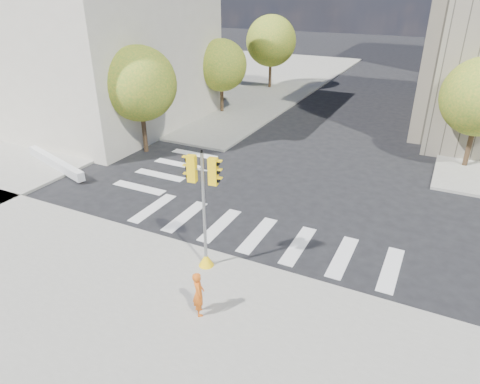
# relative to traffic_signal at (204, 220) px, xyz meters

# --- Properties ---
(ground) EXTENTS (160.00, 160.00, 0.00)m
(ground) POSITION_rel_traffic_signal_xyz_m (0.84, 4.97, -2.07)
(ground) COLOR black
(ground) RESTS_ON ground
(sidewalk_far_left) EXTENTS (28.00, 40.00, 0.15)m
(sidewalk_far_left) POSITION_rel_traffic_signal_xyz_m (-19.16, 30.97, -1.99)
(sidewalk_far_left) COLOR gray
(sidewalk_far_left) RESTS_ON ground
(classical_building) EXTENTS (19.00, 15.00, 12.70)m
(classical_building) POSITION_rel_traffic_signal_xyz_m (-19.16, 12.97, 4.38)
(classical_building) COLOR beige
(classical_building) RESTS_ON ground
(tree_lw_near) EXTENTS (4.40, 4.40, 6.41)m
(tree_lw_near) POSITION_rel_traffic_signal_xyz_m (-9.66, 8.97, 2.14)
(tree_lw_near) COLOR #382616
(tree_lw_near) RESTS_ON ground
(tree_lw_mid) EXTENTS (4.00, 4.00, 5.77)m
(tree_lw_mid) POSITION_rel_traffic_signal_xyz_m (-9.66, 18.97, 1.70)
(tree_lw_mid) COLOR #382616
(tree_lw_mid) RESTS_ON ground
(tree_lw_far) EXTENTS (4.80, 4.80, 6.95)m
(tree_lw_far) POSITION_rel_traffic_signal_xyz_m (-9.66, 28.97, 2.47)
(tree_lw_far) COLOR #382616
(tree_lw_far) RESTS_ON ground
(tree_re_far) EXTENTS (4.00, 4.00, 5.88)m
(tree_re_far) POSITION_rel_traffic_signal_xyz_m (8.34, 38.97, 1.80)
(tree_re_far) COLOR #382616
(tree_re_far) RESTS_ON ground
(traffic_signal) EXTENTS (1.08, 0.56, 4.52)m
(traffic_signal) POSITION_rel_traffic_signal_xyz_m (0.00, 0.00, 0.00)
(traffic_signal) COLOR yellow
(traffic_signal) RESTS_ON sidewalk_near
(photographer) EXTENTS (0.64, 0.66, 1.53)m
(photographer) POSITION_rel_traffic_signal_xyz_m (1.10, -2.30, -1.15)
(photographer) COLOR #DB5C14
(photographer) RESTS_ON sidewalk_near
(planter_wall) EXTENTS (5.85, 2.17, 0.50)m
(planter_wall) POSITION_rel_traffic_signal_xyz_m (-12.44, 4.35, -1.67)
(planter_wall) COLOR silver
(planter_wall) RESTS_ON sidewalk_left_near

